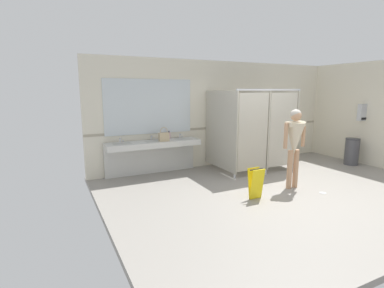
{
  "coord_description": "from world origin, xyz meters",
  "views": [
    {
      "loc": [
        -4.48,
        -4.49,
        2.06
      ],
      "look_at": [
        -1.98,
        0.59,
        1.03
      ],
      "focal_mm": 27.29,
      "sensor_mm": 36.0,
      "label": 1
    }
  ],
  "objects_px": {
    "trash_bin": "(352,151)",
    "person_standing": "(295,139)",
    "wet_floor_sign": "(256,183)",
    "paper_towel_dispenser_upper": "(363,112)",
    "handbag": "(164,136)",
    "soap_dispenser": "(169,135)"
  },
  "relations": [
    {
      "from": "trash_bin",
      "to": "handbag",
      "type": "relative_size",
      "value": 2.18
    },
    {
      "from": "paper_towel_dispenser_upper",
      "to": "handbag",
      "type": "bearing_deg",
      "value": 166.45
    },
    {
      "from": "trash_bin",
      "to": "person_standing",
      "type": "relative_size",
      "value": 0.44
    },
    {
      "from": "trash_bin",
      "to": "person_standing",
      "type": "height_order",
      "value": "person_standing"
    },
    {
      "from": "trash_bin",
      "to": "soap_dispenser",
      "type": "height_order",
      "value": "soap_dispenser"
    },
    {
      "from": "paper_towel_dispenser_upper",
      "to": "wet_floor_sign",
      "type": "bearing_deg",
      "value": -167.97
    },
    {
      "from": "trash_bin",
      "to": "person_standing",
      "type": "bearing_deg",
      "value": -165.65
    },
    {
      "from": "paper_towel_dispenser_upper",
      "to": "person_standing",
      "type": "distance_m",
      "value": 3.44
    },
    {
      "from": "paper_towel_dispenser_upper",
      "to": "handbag",
      "type": "xyz_separation_m",
      "value": [
        -5.46,
        1.32,
        -0.49
      ]
    },
    {
      "from": "soap_dispenser",
      "to": "wet_floor_sign",
      "type": "distance_m",
      "value": 2.74
    },
    {
      "from": "wet_floor_sign",
      "to": "trash_bin",
      "type": "bearing_deg",
      "value": 12.92
    },
    {
      "from": "person_standing",
      "to": "handbag",
      "type": "relative_size",
      "value": 4.91
    },
    {
      "from": "trash_bin",
      "to": "soap_dispenser",
      "type": "xyz_separation_m",
      "value": [
        -4.9,
        1.61,
        0.57
      ]
    },
    {
      "from": "soap_dispenser",
      "to": "paper_towel_dispenser_upper",
      "type": "bearing_deg",
      "value": -17.14
    },
    {
      "from": "paper_towel_dispenser_upper",
      "to": "handbag",
      "type": "height_order",
      "value": "paper_towel_dispenser_upper"
    },
    {
      "from": "person_standing",
      "to": "paper_towel_dispenser_upper",
      "type": "bearing_deg",
      "value": 13.04
    },
    {
      "from": "trash_bin",
      "to": "wet_floor_sign",
      "type": "distance_m",
      "value": 4.24
    },
    {
      "from": "paper_towel_dispenser_upper",
      "to": "person_standing",
      "type": "height_order",
      "value": "paper_towel_dispenser_upper"
    },
    {
      "from": "handbag",
      "to": "person_standing",
      "type": "bearing_deg",
      "value": -44.39
    },
    {
      "from": "wet_floor_sign",
      "to": "soap_dispenser",
      "type": "bearing_deg",
      "value": 106.65
    },
    {
      "from": "person_standing",
      "to": "soap_dispenser",
      "type": "distance_m",
      "value": 3.04
    },
    {
      "from": "paper_towel_dispenser_upper",
      "to": "person_standing",
      "type": "bearing_deg",
      "value": -166.96
    }
  ]
}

